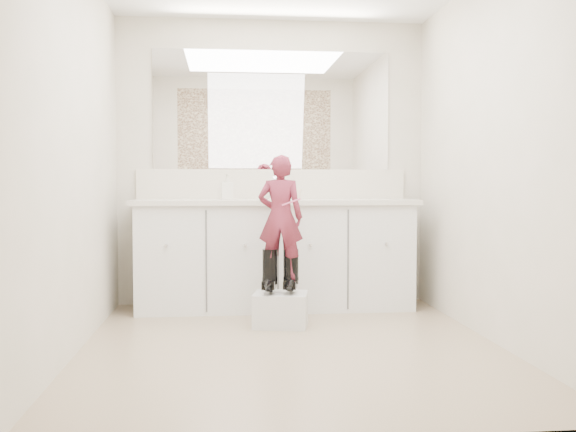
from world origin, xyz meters
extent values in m
plane|color=#89795A|center=(0.00, 0.00, 0.00)|extent=(3.00, 3.00, 0.00)
plane|color=#BEB9A2|center=(0.00, 1.50, 1.20)|extent=(2.60, 0.00, 2.60)
plane|color=#BEB9A2|center=(0.00, -1.50, 1.20)|extent=(2.60, 0.00, 2.60)
plane|color=#BEB9A2|center=(-1.30, 0.00, 1.20)|extent=(0.00, 3.00, 3.00)
plane|color=#BEB9A2|center=(1.30, 0.00, 1.20)|extent=(0.00, 3.00, 3.00)
cube|color=silver|center=(0.00, 1.23, 0.42)|extent=(2.20, 0.55, 0.85)
cube|color=beige|center=(0.00, 1.21, 0.87)|extent=(2.28, 0.58, 0.04)
cube|color=beige|center=(0.00, 1.49, 1.02)|extent=(2.28, 0.03, 0.25)
cube|color=white|center=(0.00, 1.49, 1.64)|extent=(2.00, 0.02, 1.00)
cube|color=#472819|center=(0.00, -1.49, 1.65)|extent=(2.00, 0.01, 1.20)
cylinder|color=silver|center=(0.00, 1.38, 0.94)|extent=(0.08, 0.08, 0.10)
imported|color=beige|center=(0.18, 1.29, 0.93)|extent=(0.12, 0.12, 0.09)
imported|color=silver|center=(-0.39, 1.28, 0.99)|extent=(0.10, 0.10, 0.20)
cube|color=silver|center=(-0.01, 0.56, 0.12)|extent=(0.43, 0.38, 0.24)
imported|color=#B43756|center=(-0.01, 0.58, 0.78)|extent=(0.36, 0.27, 0.88)
cylinder|color=#D95483|center=(0.06, 0.50, 0.89)|extent=(0.14, 0.04, 0.06)
camera|label=1|loc=(-0.42, -3.96, 1.01)|focal=40.00mm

